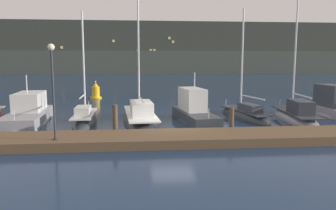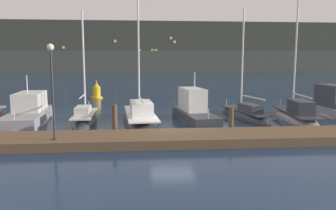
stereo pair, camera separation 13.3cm
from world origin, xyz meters
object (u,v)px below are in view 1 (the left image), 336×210
object	(u,v)px
motorboat_berth_9	(335,111)
channel_buoy	(96,92)
sailboat_berth_5	(140,121)
sailboat_berth_7	(244,117)
sailboat_berth_8	(295,118)
sailboat_berth_4	(85,122)
motorboat_berth_3	(29,118)
motorboat_berth_6	(194,116)
dock_lamppost	(52,77)

from	to	relation	value
motorboat_berth_9	channel_buoy	xyz separation A→B (m)	(-19.31, 13.49, 0.33)
sailboat_berth_5	sailboat_berth_7	bearing A→B (deg)	8.96
sailboat_berth_5	sailboat_berth_8	bearing A→B (deg)	0.38
sailboat_berth_7	motorboat_berth_9	xyz separation A→B (m)	(7.08, 0.26, 0.29)
sailboat_berth_5	sailboat_berth_7	distance (m)	7.59
sailboat_berth_4	sailboat_berth_7	distance (m)	11.19
motorboat_berth_3	motorboat_berth_6	distance (m)	11.10
motorboat_berth_3	motorboat_berth_6	world-z (taller)	motorboat_berth_6
sailboat_berth_4	dock_lamppost	world-z (taller)	sailboat_berth_4
sailboat_berth_5	motorboat_berth_3	bearing A→B (deg)	173.45
channel_buoy	dock_lamppost	xyz separation A→B (m)	(0.68, -20.87, 2.69)
sailboat_berth_5	motorboat_berth_6	xyz separation A→B (m)	(3.64, 0.08, 0.24)
sailboat_berth_5	sailboat_berth_7	world-z (taller)	sailboat_berth_5
sailboat_berth_7	motorboat_berth_9	distance (m)	7.09
channel_buoy	dock_lamppost	world-z (taller)	dock_lamppost
channel_buoy	sailboat_berth_4	bearing A→B (deg)	-85.80
sailboat_berth_4	channel_buoy	world-z (taller)	sailboat_berth_4
sailboat_berth_5	motorboat_berth_9	bearing A→B (deg)	5.65
channel_buoy	motorboat_berth_3	bearing A→B (deg)	-100.89
motorboat_berth_3	sailboat_berth_4	bearing A→B (deg)	-11.11
motorboat_berth_6	sailboat_berth_7	xyz separation A→B (m)	(3.86, 1.10, -0.32)
sailboat_berth_4	dock_lamppost	bearing A→B (deg)	-93.87
channel_buoy	dock_lamppost	size ratio (longest dim) A/B	0.43
sailboat_berth_7	sailboat_berth_8	size ratio (longest dim) A/B	0.92
sailboat_berth_8	dock_lamppost	world-z (taller)	sailboat_berth_8
motorboat_berth_3	sailboat_berth_5	xyz separation A→B (m)	(7.44, -0.85, -0.20)
motorboat_berth_6	dock_lamppost	bearing A→B (deg)	-141.94
motorboat_berth_3	sailboat_berth_7	world-z (taller)	sailboat_berth_7
motorboat_berth_9	dock_lamppost	bearing A→B (deg)	-158.38
sailboat_berth_7	motorboat_berth_3	bearing A→B (deg)	-178.74
sailboat_berth_5	sailboat_berth_4	bearing A→B (deg)	178.30
sailboat_berth_7	channel_buoy	size ratio (longest dim) A/B	4.49
sailboat_berth_7	motorboat_berth_6	bearing A→B (deg)	-164.07
motorboat_berth_3	channel_buoy	size ratio (longest dim) A/B	3.93
motorboat_berth_3	sailboat_berth_8	xyz separation A→B (m)	(18.22, -0.78, -0.22)
motorboat_berth_9	sailboat_berth_5	bearing A→B (deg)	-174.35
sailboat_berth_4	dock_lamppost	size ratio (longest dim) A/B	1.76
sailboat_berth_5	motorboat_berth_9	size ratio (longest dim) A/B	1.85
motorboat_berth_6	motorboat_berth_3	bearing A→B (deg)	176.01
sailboat_berth_7	sailboat_berth_8	distance (m)	3.47
motorboat_berth_9	channel_buoy	size ratio (longest dim) A/B	3.27
dock_lamppost	channel_buoy	bearing A→B (deg)	91.87
motorboat_berth_3	dock_lamppost	world-z (taller)	dock_lamppost
sailboat_berth_8	motorboat_berth_6	bearing A→B (deg)	179.92
motorboat_berth_6	motorboat_berth_9	bearing A→B (deg)	7.09
sailboat_berth_5	channel_buoy	distance (m)	15.68
motorboat_berth_3	channel_buoy	bearing A→B (deg)	79.11
motorboat_berth_6	dock_lamppost	world-z (taller)	dock_lamppost
motorboat_berth_3	sailboat_berth_7	bearing A→B (deg)	1.26
sailboat_berth_8	channel_buoy	xyz separation A→B (m)	(-15.51, 14.86, 0.55)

